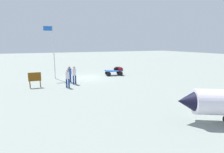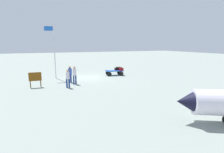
{
  "view_description": "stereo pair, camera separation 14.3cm",
  "coord_description": "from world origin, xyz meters",
  "px_view_note": "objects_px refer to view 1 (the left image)",
  "views": [
    {
      "loc": [
        5.39,
        19.13,
        3.77
      ],
      "look_at": [
        -0.41,
        6.0,
        1.11
      ],
      "focal_mm": 28.49,
      "sensor_mm": 36.0,
      "label": 1
    },
    {
      "loc": [
        5.26,
        19.19,
        3.77
      ],
      "look_at": [
        -0.41,
        6.0,
        1.11
      ],
      "focal_mm": 28.49,
      "sensor_mm": 36.0,
      "label": 2
    }
  ],
  "objects_px": {
    "worker_lead": "(68,78)",
    "signboard": "(35,78)",
    "suitcase_grey": "(118,68)",
    "flagpole": "(53,49)",
    "suitcase_navy": "(116,69)",
    "worker_supervisor": "(74,74)",
    "suitcase_maroon": "(119,68)",
    "suitcase_dark": "(121,69)",
    "luggage_cart": "(114,72)",
    "worker_trailing": "(70,73)"
  },
  "relations": [
    {
      "from": "luggage_cart",
      "to": "signboard",
      "type": "xyz_separation_m",
      "value": [
        8.76,
        2.77,
        0.42
      ]
    },
    {
      "from": "flagpole",
      "to": "suitcase_grey",
      "type": "bearing_deg",
      "value": 178.1
    },
    {
      "from": "luggage_cart",
      "to": "worker_trailing",
      "type": "relative_size",
      "value": 1.37
    },
    {
      "from": "suitcase_grey",
      "to": "worker_supervisor",
      "type": "relative_size",
      "value": 0.36
    },
    {
      "from": "flagpole",
      "to": "signboard",
      "type": "xyz_separation_m",
      "value": [
        1.98,
        3.45,
        -2.39
      ]
    },
    {
      "from": "worker_trailing",
      "to": "signboard",
      "type": "xyz_separation_m",
      "value": [
        3.16,
        0.86,
        -0.09
      ]
    },
    {
      "from": "suitcase_maroon",
      "to": "worker_supervisor",
      "type": "distance_m",
      "value": 6.91
    },
    {
      "from": "flagpole",
      "to": "worker_supervisor",
      "type": "bearing_deg",
      "value": 111.7
    },
    {
      "from": "suitcase_dark",
      "to": "flagpole",
      "type": "bearing_deg",
      "value": -8.59
    },
    {
      "from": "suitcase_navy",
      "to": "suitcase_dark",
      "type": "bearing_deg",
      "value": 119.89
    },
    {
      "from": "suitcase_grey",
      "to": "suitcase_maroon",
      "type": "xyz_separation_m",
      "value": [
        -0.07,
        0.23,
        -0.01
      ]
    },
    {
      "from": "luggage_cart",
      "to": "suitcase_dark",
      "type": "xyz_separation_m",
      "value": [
        -0.7,
        0.45,
        0.32
      ]
    },
    {
      "from": "suitcase_dark",
      "to": "suitcase_maroon",
      "type": "relative_size",
      "value": 0.91
    },
    {
      "from": "suitcase_navy",
      "to": "worker_supervisor",
      "type": "distance_m",
      "value": 6.48
    },
    {
      "from": "suitcase_grey",
      "to": "signboard",
      "type": "bearing_deg",
      "value": 18.6
    },
    {
      "from": "suitcase_grey",
      "to": "worker_supervisor",
      "type": "bearing_deg",
      "value": 28.58
    },
    {
      "from": "luggage_cart",
      "to": "suitcase_dark",
      "type": "distance_m",
      "value": 0.89
    },
    {
      "from": "suitcase_grey",
      "to": "worker_lead",
      "type": "height_order",
      "value": "worker_lead"
    },
    {
      "from": "luggage_cart",
      "to": "flagpole",
      "type": "relative_size",
      "value": 0.39
    },
    {
      "from": "worker_trailing",
      "to": "worker_supervisor",
      "type": "distance_m",
      "value": 1.02
    },
    {
      "from": "worker_lead",
      "to": "luggage_cart",
      "type": "bearing_deg",
      "value": -146.91
    },
    {
      "from": "signboard",
      "to": "worker_supervisor",
      "type": "bearing_deg",
      "value": 177.9
    },
    {
      "from": "worker_lead",
      "to": "flagpole",
      "type": "xyz_separation_m",
      "value": [
        0.6,
        -4.7,
        2.35
      ]
    },
    {
      "from": "luggage_cart",
      "to": "suitcase_grey",
      "type": "distance_m",
      "value": 0.92
    },
    {
      "from": "suitcase_grey",
      "to": "flagpole",
      "type": "relative_size",
      "value": 0.11
    },
    {
      "from": "suitcase_navy",
      "to": "flagpole",
      "type": "distance_m",
      "value": 7.62
    },
    {
      "from": "suitcase_grey",
      "to": "suitcase_dark",
      "type": "bearing_deg",
      "value": 86.91
    },
    {
      "from": "suitcase_dark",
      "to": "suitcase_maroon",
      "type": "distance_m",
      "value": 0.66
    },
    {
      "from": "suitcase_navy",
      "to": "suitcase_grey",
      "type": "height_order",
      "value": "suitcase_grey"
    },
    {
      "from": "suitcase_navy",
      "to": "worker_trailing",
      "type": "xyz_separation_m",
      "value": [
        6.0,
        2.0,
        0.2
      ]
    },
    {
      "from": "worker_supervisor",
      "to": "flagpole",
      "type": "distance_m",
      "value": 4.46
    },
    {
      "from": "suitcase_navy",
      "to": "signboard",
      "type": "distance_m",
      "value": 9.59
    },
    {
      "from": "flagpole",
      "to": "signboard",
      "type": "distance_m",
      "value": 4.64
    },
    {
      "from": "worker_lead",
      "to": "worker_trailing",
      "type": "distance_m",
      "value": 2.19
    },
    {
      "from": "worker_lead",
      "to": "signboard",
      "type": "bearing_deg",
      "value": -25.85
    },
    {
      "from": "suitcase_dark",
      "to": "flagpole",
      "type": "xyz_separation_m",
      "value": [
        7.48,
        -1.13,
        2.49
      ]
    },
    {
      "from": "worker_lead",
      "to": "signboard",
      "type": "xyz_separation_m",
      "value": [
        2.58,
        -1.25,
        -0.04
      ]
    },
    {
      "from": "luggage_cart",
      "to": "suitcase_maroon",
      "type": "xyz_separation_m",
      "value": [
        -0.81,
        -0.2,
        0.32
      ]
    },
    {
      "from": "suitcase_navy",
      "to": "suitcase_maroon",
      "type": "bearing_deg",
      "value": -165.07
    },
    {
      "from": "suitcase_grey",
      "to": "signboard",
      "type": "relative_size",
      "value": 0.47
    },
    {
      "from": "suitcase_dark",
      "to": "worker_lead",
      "type": "height_order",
      "value": "worker_lead"
    },
    {
      "from": "suitcase_dark",
      "to": "worker_trailing",
      "type": "relative_size",
      "value": 0.32
    },
    {
      "from": "suitcase_navy",
      "to": "suitcase_maroon",
      "type": "distance_m",
      "value": 0.44
    },
    {
      "from": "worker_supervisor",
      "to": "signboard",
      "type": "bearing_deg",
      "value": -2.1
    },
    {
      "from": "luggage_cart",
      "to": "worker_trailing",
      "type": "height_order",
      "value": "worker_trailing"
    },
    {
      "from": "worker_supervisor",
      "to": "flagpole",
      "type": "relative_size",
      "value": 0.31
    },
    {
      "from": "suitcase_navy",
      "to": "flagpole",
      "type": "height_order",
      "value": "flagpole"
    },
    {
      "from": "luggage_cart",
      "to": "flagpole",
      "type": "height_order",
      "value": "flagpole"
    },
    {
      "from": "luggage_cart",
      "to": "suitcase_navy",
      "type": "distance_m",
      "value": 0.51
    },
    {
      "from": "suitcase_navy",
      "to": "suitcase_maroon",
      "type": "xyz_separation_m",
      "value": [
        -0.42,
        -0.11,
        0.01
      ]
    }
  ]
}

